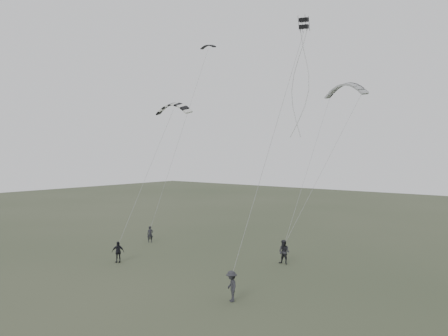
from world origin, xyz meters
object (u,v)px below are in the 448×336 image
Objects in this scene: flyer_far at (231,286)px; flyer_left at (150,234)px; kite_dark_small at (208,45)px; kite_striped at (173,104)px; kite_box at (304,23)px; flyer_right at (284,252)px; flyer_center at (118,252)px; kite_pale_large at (345,84)px.

flyer_left is at bearing -169.30° from flyer_far.
flyer_left is 19.62m from kite_dark_small.
kite_box reaches higher than kite_striped.
kite_dark_small is at bearing 152.15° from flyer_right.
kite_box is (1.02, 6.33, 15.76)m from flyer_far.
flyer_center is 21.05m from kite_box.
flyer_center reaches higher than flyer_left.
kite_dark_small reaches higher than flyer_center.
kite_pale_large is at bearing 81.55° from kite_box.
kite_dark_small is at bearing 131.98° from kite_box.
flyer_left is at bearing -179.13° from flyer_right.
kite_box is (15.28, -8.42, -2.52)m from kite_dark_small.
kite_dark_small is 0.48× the size of kite_striped.
kite_dark_small reaches higher than flyer_far.
flyer_right is (13.76, 0.82, 0.15)m from flyer_left.
flyer_left is 7.44m from flyer_center.
flyer_center is at bearing -113.21° from kite_pale_large.
flyer_far is at bearing -45.14° from flyer_center.
kite_box is at bearing -53.35° from flyer_left.
kite_dark_small reaches higher than kite_box.
kite_dark_small reaches higher than flyer_right.
flyer_right reaches higher than flyer_center.
flyer_far is 17.02m from kite_box.
kite_box is at bearing -17.62° from flyer_center.
flyer_center is 0.96× the size of kite_dark_small.
flyer_far reaches higher than flyer_center.
kite_striped is at bearing 152.30° from kite_box.
kite_striped reaches higher than flyer_far.
kite_pale_large is 1.18× the size of kite_striped.
flyer_left is at bearing 177.47° from kite_striped.
flyer_right is 12.51m from flyer_center.
kite_box is (2.89, -2.57, 15.72)m from flyer_right.
flyer_right is at bearing -43.95° from flyer_left.
kite_pale_large is 12.64m from kite_box.
kite_dark_small is (-12.38, 5.86, 18.24)m from flyer_right.
kite_box is at bearing -70.26° from kite_pale_large.
flyer_right is 0.45× the size of kite_pale_large.
flyer_left is 23.07m from kite_box.
flyer_left is 0.94× the size of flyer_center.
flyer_left is at bearing -105.29° from kite_dark_small.
flyer_center is 0.39× the size of kite_pale_large.
kite_box is at bearing -44.15° from flyer_right.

